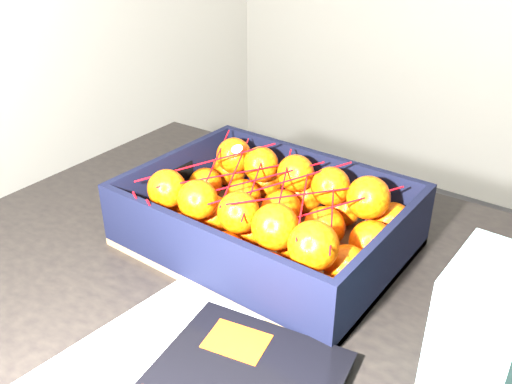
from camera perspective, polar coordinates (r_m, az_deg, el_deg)
The scene contains 5 objects.
table at distance 0.87m, azimuth 4.11°, elevation -14.97°, with size 1.23×0.85×0.75m.
produce_crate at distance 0.88m, azimuth 1.17°, elevation -3.71°, with size 0.42×0.32×0.11m.
clementine_heap at distance 0.86m, azimuth 1.44°, elevation -2.12°, with size 0.40×0.29×0.12m.
mesh_net at distance 0.84m, azimuth 0.37°, elevation 0.72°, with size 0.35×0.28×0.10m.
retail_carton at distance 0.64m, azimuth 22.48°, elevation -13.83°, with size 0.08×0.12×0.18m, color silver.
Camera 1 is at (0.12, -0.67, 1.25)m, focal length 38.05 mm.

